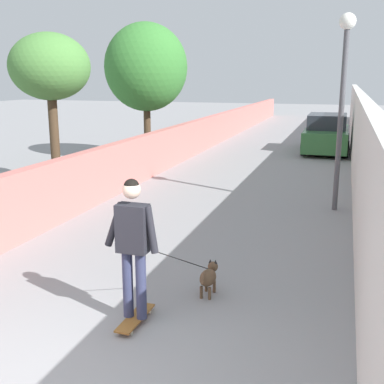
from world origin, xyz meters
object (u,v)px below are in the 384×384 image
(person_skateboarder, at_px, (133,238))
(dog, at_px, (208,276))
(skateboard, at_px, (135,318))
(car_near, at_px, (327,134))
(lamp_post, at_px, (344,79))
(tree_left_near, at_px, (50,68))
(tree_left_mid, at_px, (146,68))

(person_skateboarder, relative_size, dog, 1.30)
(dog, bearing_deg, skateboard, 148.60)
(dog, height_order, car_near, car_near)
(lamp_post, distance_m, car_near, 9.61)
(car_near, bearing_deg, tree_left_near, 146.69)
(tree_left_near, xyz_separation_m, dog, (-4.71, -5.48, -2.96))
(dog, bearing_deg, person_skateboarder, 148.60)
(tree_left_mid, xyz_separation_m, car_near, (4.35, -6.18, -2.63))
(lamp_post, relative_size, car_near, 1.01)
(car_near, bearing_deg, tree_left_mid, 125.14)
(lamp_post, bearing_deg, car_near, 3.68)
(lamp_post, bearing_deg, tree_left_mid, 53.75)
(skateboard, xyz_separation_m, person_skateboarder, (-0.00, 0.00, 1.06))
(tree_left_near, relative_size, car_near, 0.95)
(skateboard, relative_size, dog, 0.59)
(person_skateboarder, distance_m, dog, 1.52)
(tree_left_mid, bearing_deg, skateboard, -158.10)
(tree_left_mid, distance_m, skateboard, 12.59)
(lamp_post, height_order, skateboard, lamp_post)
(tree_left_near, relative_size, tree_left_mid, 0.84)
(tree_left_near, distance_m, lamp_post, 7.10)
(dog, bearing_deg, tree_left_mid, 26.94)
(tree_left_near, xyz_separation_m, skateboard, (-5.78, -4.83, -3.16))
(tree_left_near, bearing_deg, dog, -130.65)
(tree_left_mid, relative_size, dog, 3.59)
(dog, relative_size, car_near, 0.32)
(lamp_post, bearing_deg, person_skateboarder, 160.40)
(lamp_post, xyz_separation_m, car_near, (9.32, 0.60, -2.26))
(skateboard, bearing_deg, lamp_post, -19.60)
(tree_left_near, xyz_separation_m, person_skateboarder, (-5.78, -4.83, -2.11))
(person_skateboarder, xyz_separation_m, car_near, (15.63, -1.65, -0.41))
(tree_left_mid, height_order, person_skateboarder, tree_left_mid)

